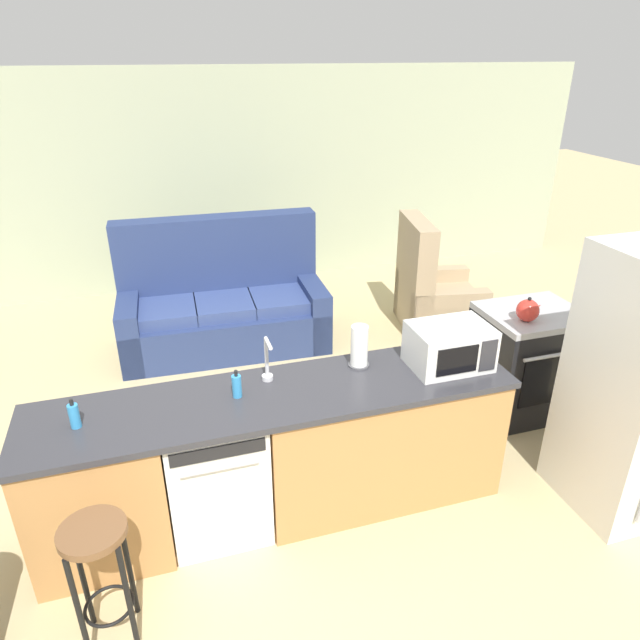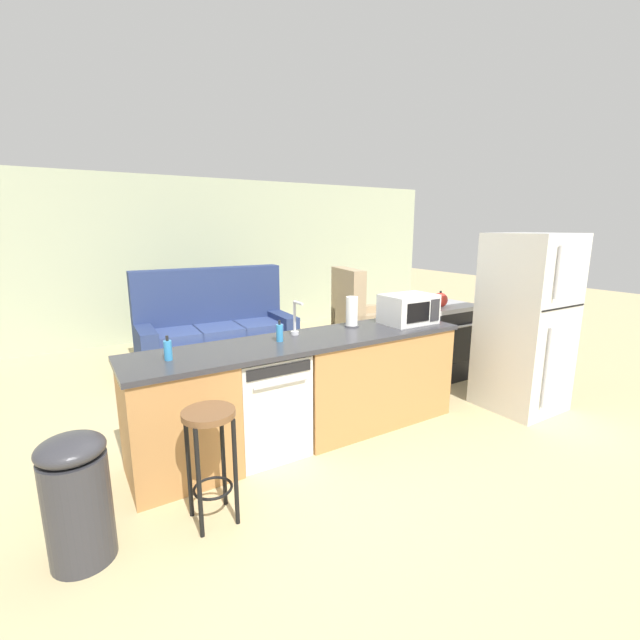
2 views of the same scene
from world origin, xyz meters
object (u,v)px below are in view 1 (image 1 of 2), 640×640
microwave (449,346)px  paper_towel_roll (359,347)px  soap_bottle (237,386)px  kettle (528,310)px  stove_range (526,361)px  dish_soap_bottle (74,416)px  dishwasher (216,470)px  couch (223,307)px  armchair (431,297)px  bar_stool (99,561)px

microwave → paper_towel_roll: paper_towel_roll is taller
soap_bottle → kettle: bearing=9.6°
microwave → soap_bottle: (-1.37, 0.04, -0.07)m
stove_range → dish_soap_bottle: dish_soap_bottle is taller
dishwasher → couch: (0.42, 2.50, -0.03)m
paper_towel_roll → armchair: bearing=51.4°
microwave → kettle: 0.99m
stove_range → soap_bottle: soap_bottle is taller
paper_towel_roll → dish_soap_bottle: 1.71m
soap_bottle → stove_range: bearing=11.8°
kettle → armchair: bearing=84.6°
couch → soap_bottle: bearing=-95.7°
soap_bottle → armchair: 3.31m
microwave → kettle: size_ratio=2.44×
stove_range → armchair: 1.65m
bar_stool → armchair: 4.30m
bar_stool → couch: bearing=71.4°
stove_range → bar_stool: size_ratio=1.22×
stove_range → kettle: (-0.17, -0.13, 0.53)m
dishwasher → couch: 2.54m
paper_towel_roll → armchair: (1.62, 2.02, -0.69)m
paper_towel_roll → kettle: bearing=10.0°
stove_range → microwave: 1.33m
paper_towel_roll → dish_soap_bottle: size_ratio=1.60×
microwave → armchair: bearing=64.1°
microwave → couch: bearing=114.1°
stove_range → kettle: kettle is taller
couch → armchair: bearing=-8.1°
dishwasher → bar_stool: (-0.64, -0.62, 0.11)m
stove_range → dishwasher: bearing=-168.1°
soap_bottle → couch: 2.54m
dishwasher → armchair: (2.60, 2.19, -0.07)m
armchair → soap_bottle: bearing=-138.5°
stove_range → couch: bearing=138.2°
dishwasher → microwave: bearing=-0.0°
kettle → bar_stool: (-3.07, -1.05, -0.45)m
dish_soap_bottle → dishwasher: bearing=0.0°
microwave → couch: 2.82m
stove_range → paper_towel_roll: 1.76m
dish_soap_bottle → armchair: armchair is taller
couch → bar_stool: bearing=-108.6°
dishwasher → stove_range: stove_range is taller
dishwasher → bar_stool: bearing=-135.6°
armchair → kettle: bearing=-95.4°
paper_towel_roll → couch: 2.49m
bar_stool → couch: couch is taller
stove_range → kettle: bearing=-142.8°
stove_range → dish_soap_bottle: size_ratio=5.11×
armchair → dishwasher: bearing=-139.9°
soap_bottle → kettle: size_ratio=0.86×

